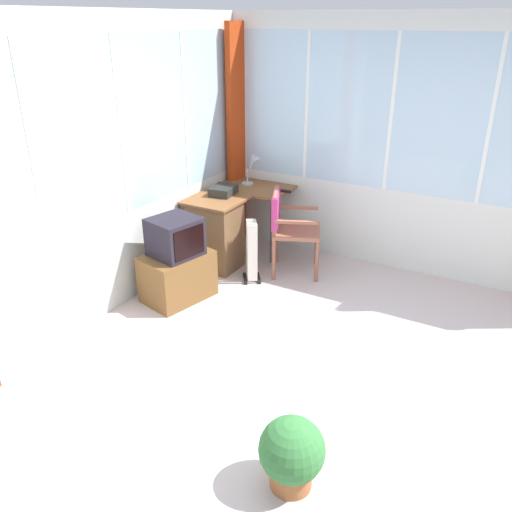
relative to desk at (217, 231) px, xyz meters
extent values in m
cube|color=beige|center=(-1.42, -1.97, -0.43)|extent=(5.65, 5.57, 0.06)
cube|color=silver|center=(-1.42, 0.35, 0.02)|extent=(4.65, 0.06, 0.86)
cube|color=silver|center=(-1.42, 0.35, 1.22)|extent=(4.55, 0.06, 1.53)
cube|color=silver|center=(-1.42, 0.35, 2.07)|extent=(4.65, 0.06, 0.18)
cube|color=white|center=(-1.89, 0.35, 1.22)|extent=(0.04, 0.07, 1.53)
cube|color=white|center=(-0.96, 0.35, 1.22)|extent=(0.04, 0.07, 1.53)
cube|color=white|center=(-0.03, 0.35, 1.22)|extent=(0.04, 0.07, 1.53)
cube|color=silver|center=(0.93, -1.97, 0.02)|extent=(0.06, 4.57, 0.86)
cube|color=silver|center=(0.93, -1.97, 1.22)|extent=(0.06, 4.48, 1.53)
cube|color=silver|center=(0.93, -1.97, 2.07)|extent=(0.06, 4.57, 0.18)
cube|color=white|center=(0.93, -2.43, 1.22)|extent=(0.07, 0.04, 1.53)
cube|color=white|center=(0.93, -1.51, 1.22)|extent=(0.07, 0.04, 1.53)
cube|color=white|center=(0.93, -0.60, 1.22)|extent=(0.07, 0.04, 1.53)
cube|color=#B63712|center=(0.80, 0.22, 0.83)|extent=(0.31, 0.10, 2.46)
cube|color=brown|center=(0.30, 0.01, 0.34)|extent=(1.16, 0.57, 0.02)
cube|color=brown|center=(0.59, -0.40, 0.34)|extent=(0.57, 0.25, 0.02)
cube|color=brown|center=(-0.05, 0.01, -0.04)|extent=(0.40, 0.53, 0.72)
cylinder|color=#4C4C51|center=(0.35, -0.49, -0.04)|extent=(0.04, 0.04, 0.73)
cylinder|color=#4C4C51|center=(-0.24, 0.26, -0.04)|extent=(0.04, 0.04, 0.73)
cylinder|color=#B2B7BC|center=(0.64, -0.01, 0.36)|extent=(0.13, 0.13, 0.02)
cylinder|color=#B2B7BC|center=(0.64, -0.01, 0.45)|extent=(0.02, 0.02, 0.15)
cylinder|color=#B2B7BC|center=(0.69, -0.04, 0.60)|extent=(0.03, 0.06, 0.15)
cone|color=#B2B7BC|center=(0.74, -0.08, 0.63)|extent=(0.12, 0.11, 0.12)
cube|color=black|center=(0.59, -0.51, 0.36)|extent=(0.05, 0.15, 0.02)
cube|color=#292A27|center=(0.18, 0.02, 0.40)|extent=(0.33, 0.27, 0.09)
cylinder|color=#9A5C45|center=(0.16, -1.11, -0.18)|extent=(0.04, 0.04, 0.45)
cylinder|color=#9A5C45|center=(0.56, -0.93, -0.18)|extent=(0.04, 0.04, 0.45)
cylinder|color=#9A5C45|center=(-0.02, -0.70, -0.18)|extent=(0.04, 0.04, 0.45)
cylinder|color=#9A5C45|center=(0.38, -0.53, -0.18)|extent=(0.04, 0.04, 0.45)
cube|color=#9A5C45|center=(0.27, -0.82, 0.06)|extent=(0.63, 0.63, 0.04)
cube|color=#9A5C45|center=(0.18, -0.61, 0.28)|extent=(0.41, 0.21, 0.40)
cube|color=#BC3577|center=(0.18, -0.61, 0.30)|extent=(0.44, 0.24, 0.34)
cube|color=#9A5C45|center=(0.07, -0.90, 0.24)|extent=(0.21, 0.41, 0.03)
cube|color=#9A5C45|center=(0.47, -0.73, 0.24)|extent=(0.21, 0.41, 0.03)
cube|color=brown|center=(-0.82, -0.08, -0.17)|extent=(0.72, 0.57, 0.46)
cube|color=black|center=(-0.82, -0.08, 0.24)|extent=(0.50, 0.49, 0.36)
cube|color=black|center=(-0.86, -0.28, 0.24)|extent=(0.34, 0.09, 0.28)
cube|color=#262628|center=(-0.68, -0.12, 0.09)|extent=(0.30, 0.27, 0.07)
cube|color=silver|center=(-0.20, -0.56, -0.07)|extent=(0.07, 0.09, 0.61)
cube|color=silver|center=(-0.17, -0.53, -0.07)|extent=(0.07, 0.09, 0.61)
cube|color=silver|center=(-0.13, -0.51, -0.07)|extent=(0.07, 0.09, 0.61)
cube|color=silver|center=(-0.10, -0.49, -0.07)|extent=(0.07, 0.09, 0.61)
cube|color=silver|center=(-0.07, -0.46, -0.07)|extent=(0.07, 0.09, 0.61)
cube|color=black|center=(-0.09, -0.57, -0.39)|extent=(0.20, 0.16, 0.03)
cube|color=black|center=(-0.17, -0.45, -0.39)|extent=(0.20, 0.16, 0.03)
cube|color=silver|center=(-0.03, -0.44, -0.04)|extent=(0.09, 0.10, 0.43)
cylinder|color=#995931|center=(-2.30, -2.02, -0.34)|extent=(0.25, 0.25, 0.12)
sphere|color=#357639|center=(-2.30, -2.02, -0.14)|extent=(0.39, 0.39, 0.39)
camera|label=1|loc=(-4.35, -2.95, 2.08)|focal=36.73mm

